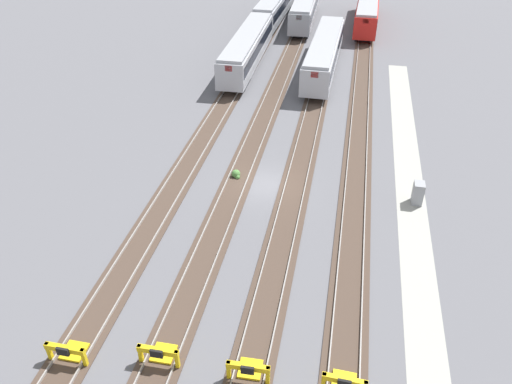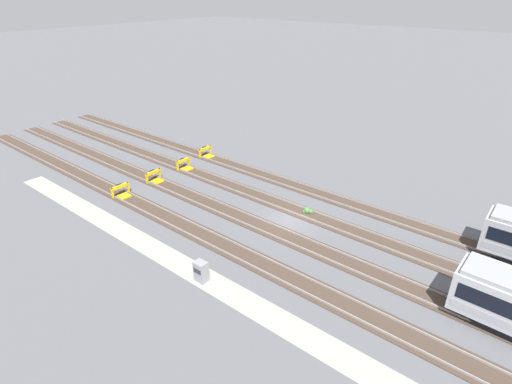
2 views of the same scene
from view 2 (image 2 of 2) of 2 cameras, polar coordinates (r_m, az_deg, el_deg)
ground_plane at (r=36.23m, az=4.50°, el=-4.18°), size 400.00×400.00×0.00m
service_walkway at (r=29.79m, az=-7.09°, el=-12.23°), size 54.00×2.00×0.01m
rail_track_nearest at (r=31.95m, az=-2.15°, el=-8.82°), size 90.00×2.23×0.21m
rail_track_near_inner at (r=34.71m, az=2.48°, el=-5.57°), size 90.00×2.24×0.21m
rail_track_middle at (r=37.77m, az=6.36°, el=-2.79°), size 90.00×2.24×0.21m
rail_track_far_inner at (r=41.04m, az=9.62°, el=-0.43°), size 90.00×2.23×0.21m
bumper_stop_nearest_track at (r=42.31m, az=-18.60°, el=0.05°), size 1.37×2.01×1.22m
bumper_stop_near_inner_track at (r=44.57m, az=-14.21°, el=2.08°), size 1.37×2.01×1.22m
bumper_stop_middle_track at (r=46.95m, az=-10.11°, el=3.83°), size 1.35×2.00×1.22m
bumper_stop_far_inner_track at (r=50.11m, az=-7.05°, el=5.59°), size 1.35×2.00×1.22m
electrical_cabinet at (r=29.23m, az=-7.87°, el=-11.18°), size 0.90×0.73×1.60m
weed_clump at (r=37.56m, az=7.39°, el=-2.69°), size 0.92×0.70×0.64m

